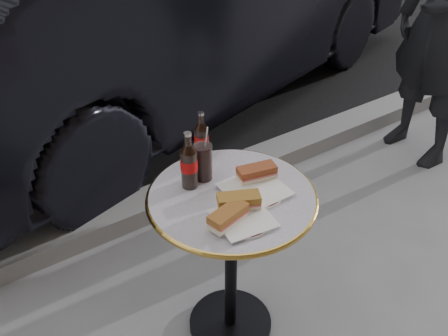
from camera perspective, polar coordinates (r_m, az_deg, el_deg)
ground at (r=2.32m, az=0.73°, el=-17.48°), size 80.00×80.00×0.00m
curb at (r=2.84m, az=-9.68°, el=-4.64°), size 40.00×0.20×0.12m
bistro_table at (r=2.04m, az=0.80°, el=-11.19°), size 0.62×0.62×0.73m
plate_left at (r=1.68m, az=2.21°, el=-5.92°), size 0.24×0.24×0.01m
plate_right at (r=1.81m, az=3.53°, el=-2.61°), size 0.26×0.26×0.01m
sandwich_left_a at (r=1.65m, az=0.49°, el=-5.61°), size 0.16×0.10×0.05m
sandwich_left_b at (r=1.71m, az=1.69°, el=-3.92°), size 0.16×0.12×0.05m
sandwich_right at (r=1.84m, az=3.75°, el=-0.60°), size 0.15×0.10×0.05m
cola_bottle_left at (r=1.78m, az=-4.05°, el=0.90°), size 0.08×0.08×0.23m
cola_bottle_right at (r=1.94m, az=-2.59°, el=3.69°), size 0.06×0.06×0.21m
cola_glass at (r=1.84m, az=-2.42°, el=0.71°), size 0.08×0.08×0.15m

